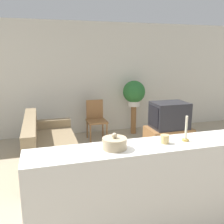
{
  "coord_description": "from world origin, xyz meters",
  "views": [
    {
      "loc": [
        -1.01,
        -2.62,
        1.94
      ],
      "look_at": [
        0.32,
        1.89,
        0.85
      ],
      "focal_mm": 40.0,
      "sensor_mm": 36.0,
      "label": 1
    }
  ],
  "objects_px": {
    "television": "(169,115)",
    "decorative_bowl": "(115,143)",
    "potted_plant": "(134,92)",
    "couch": "(49,150)",
    "wooden_chair": "(96,118)"
  },
  "relations": [
    {
      "from": "television",
      "to": "potted_plant",
      "type": "xyz_separation_m",
      "value": [
        -0.29,
        1.22,
        0.3
      ]
    },
    {
      "from": "couch",
      "to": "television",
      "type": "distance_m",
      "value": 2.44
    },
    {
      "from": "wooden_chair",
      "to": "potted_plant",
      "type": "bearing_deg",
      "value": 7.7
    },
    {
      "from": "couch",
      "to": "potted_plant",
      "type": "relative_size",
      "value": 3.08
    },
    {
      "from": "wooden_chair",
      "to": "decorative_bowl",
      "type": "height_order",
      "value": "decorative_bowl"
    },
    {
      "from": "television",
      "to": "potted_plant",
      "type": "relative_size",
      "value": 1.15
    },
    {
      "from": "couch",
      "to": "potted_plant",
      "type": "xyz_separation_m",
      "value": [
        2.11,
        1.37,
        0.73
      ]
    },
    {
      "from": "couch",
      "to": "decorative_bowl",
      "type": "relative_size",
      "value": 8.21
    },
    {
      "from": "couch",
      "to": "decorative_bowl",
      "type": "bearing_deg",
      "value": -75.65
    },
    {
      "from": "television",
      "to": "decorative_bowl",
      "type": "bearing_deg",
      "value": -129.19
    },
    {
      "from": "potted_plant",
      "to": "decorative_bowl",
      "type": "distance_m",
      "value": 3.83
    },
    {
      "from": "television",
      "to": "potted_plant",
      "type": "bearing_deg",
      "value": 103.39
    },
    {
      "from": "television",
      "to": "wooden_chair",
      "type": "relative_size",
      "value": 0.79
    },
    {
      "from": "couch",
      "to": "wooden_chair",
      "type": "xyz_separation_m",
      "value": [
        1.12,
        1.23,
        0.2
      ]
    },
    {
      "from": "potted_plant",
      "to": "television",
      "type": "bearing_deg",
      "value": -76.61
    }
  ]
}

